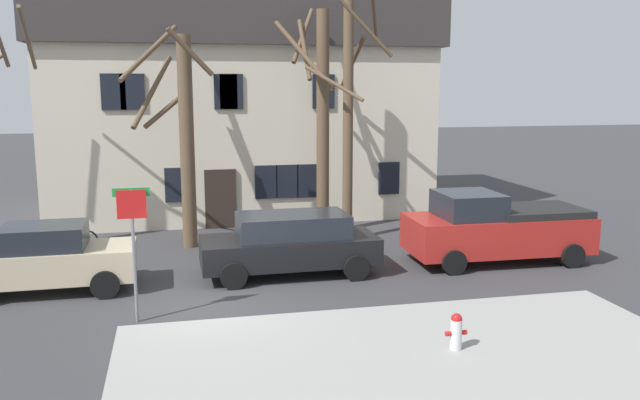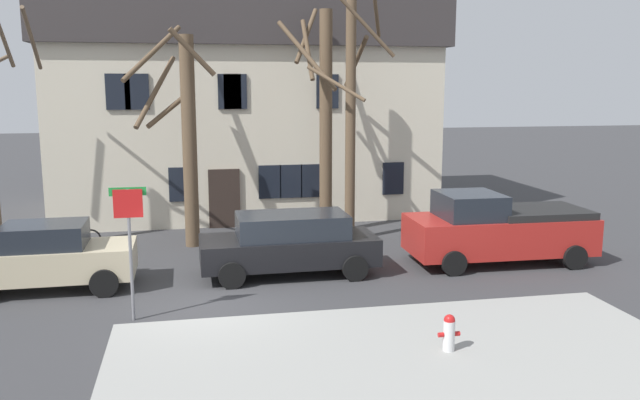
% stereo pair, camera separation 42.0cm
% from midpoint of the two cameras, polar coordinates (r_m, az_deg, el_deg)
% --- Properties ---
extents(ground_plane, '(120.00, 120.00, 0.00)m').
position_cam_midpoint_polar(ground_plane, '(15.41, -10.20, -9.18)').
color(ground_plane, '#38383A').
extents(sidewalk_slab, '(10.89, 8.60, 0.12)m').
position_cam_midpoint_polar(sidewalk_slab, '(11.15, 10.10, -16.56)').
color(sidewalk_slab, '#999993').
rests_on(sidewalk_slab, ground_plane).
extents(building_main, '(14.70, 7.63, 8.69)m').
position_cam_midpoint_polar(building_main, '(26.78, -7.54, 8.63)').
color(building_main, beige).
rests_on(building_main, ground_plane).
extents(tree_bare_mid, '(2.82, 2.83, 6.94)m').
position_cam_midpoint_polar(tree_bare_mid, '(20.65, -12.43, 5.76)').
color(tree_bare_mid, brown).
rests_on(tree_bare_mid, ground_plane).
extents(tree_bare_far, '(2.82, 2.79, 7.58)m').
position_cam_midpoint_polar(tree_bare_far, '(21.96, -0.38, 7.49)').
color(tree_bare_far, brown).
rests_on(tree_bare_far, ground_plane).
extents(tree_bare_end, '(2.56, 1.94, 8.00)m').
position_cam_midpoint_polar(tree_bare_end, '(20.95, 1.93, 7.58)').
color(tree_bare_end, brown).
rests_on(tree_bare_end, ground_plane).
extents(car_beige_sedan, '(4.25, 1.97, 1.68)m').
position_cam_midpoint_polar(car_beige_sedan, '(17.45, -23.44, -4.72)').
color(car_beige_sedan, '#C6B793').
rests_on(car_beige_sedan, ground_plane).
extents(car_black_wagon, '(4.69, 2.10, 1.66)m').
position_cam_midpoint_polar(car_black_wagon, '(17.48, -3.29, -3.77)').
color(car_black_wagon, black).
rests_on(car_black_wagon, ground_plane).
extents(pickup_truck_red, '(5.20, 2.40, 2.04)m').
position_cam_midpoint_polar(pickup_truck_red, '(19.37, 14.47, -2.36)').
color(pickup_truck_red, '#AD231E').
rests_on(pickup_truck_red, ground_plane).
extents(fire_hydrant, '(0.42, 0.22, 0.70)m').
position_cam_midpoint_polar(fire_hydrant, '(12.69, 10.83, -11.12)').
color(fire_hydrant, silver).
rests_on(fire_hydrant, sidewalk_slab).
extents(street_sign_pole, '(0.76, 0.07, 2.91)m').
position_cam_midpoint_polar(street_sign_pole, '(14.33, -16.80, -2.47)').
color(street_sign_pole, slate).
rests_on(street_sign_pole, ground_plane).
extents(bicycle_leaning, '(1.64, 0.71, 1.03)m').
position_cam_midpoint_polar(bicycle_leaning, '(20.93, -21.58, -3.57)').
color(bicycle_leaning, black).
rests_on(bicycle_leaning, ground_plane).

